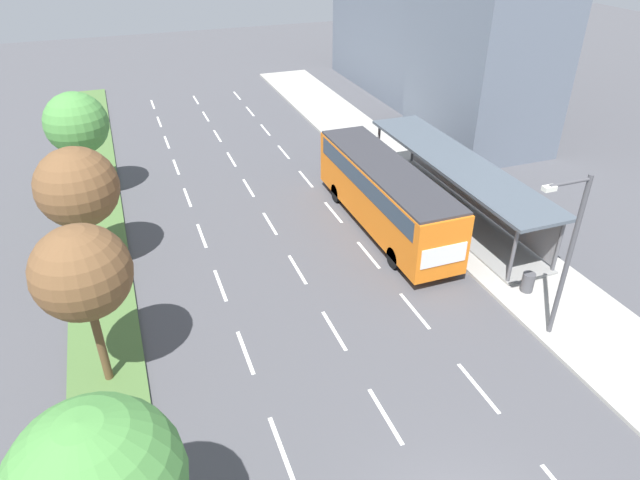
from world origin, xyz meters
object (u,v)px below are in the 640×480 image
Objects in this scene: bus at (384,190)px; streetlight at (567,248)px; median_tree_second at (82,273)px; trash_bin at (528,282)px; bus_shelter at (459,181)px; median_tree_third at (77,188)px; median_tree_fourth at (76,124)px.

streetlight is (2.17, -9.66, 1.82)m from bus.
trash_bin is at bearing -2.91° from median_tree_second.
bus is (-4.28, -0.05, 0.20)m from bus_shelter.
median_tree_second reaches higher than median_tree_third.
median_tree_fourth reaches higher than bus_shelter.
median_tree_third reaches higher than trash_bin.
streetlight is (-2.11, -9.71, 2.02)m from bus_shelter.
streetlight reaches higher than bus.
streetlight reaches higher than bus_shelter.
median_tree_third is 0.97× the size of median_tree_fourth.
streetlight is 7.65× the size of trash_bin.
median_tree_third is (-13.70, 1.17, 1.91)m from bus.
bus_shelter is at bearing -25.73° from median_tree_fourth.
trash_bin is (16.88, -15.91, -3.67)m from median_tree_fourth.
median_tree_third is at bearing 91.75° from median_tree_second.
streetlight reaches higher than median_tree_second.
bus is 13.28× the size of trash_bin.
median_tree_fourth is at bearing 89.85° from median_tree_third.
median_tree_fourth is 23.48m from trash_bin.
median_tree_second is 0.91× the size of streetlight.
trash_bin is (16.90, -8.38, -3.40)m from median_tree_third.
median_tree_fourth is at bearing 147.55° from bus.
streetlight is at bearing -77.35° from bus.
median_tree_second reaches higher than trash_bin.
bus_shelter is 10.14m from streetlight.
median_tree_fourth is at bearing 130.79° from streetlight.
median_tree_second reaches higher than median_tree_fourth.
median_tree_third is 6.56× the size of trash_bin.
bus reaches higher than trash_bin.
median_tree_third is 19.21m from streetlight.
bus is at bearing 25.29° from median_tree_second.
bus is 1.92× the size of median_tree_second.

